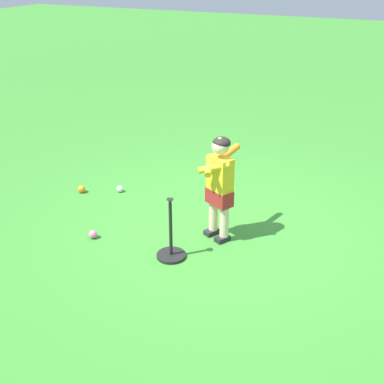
# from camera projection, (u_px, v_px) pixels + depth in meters

# --- Properties ---
(ground_plane) EXTENTS (40.00, 40.00, 0.00)m
(ground_plane) POSITION_uv_depth(u_px,v_px,m) (223.00, 226.00, 5.24)
(ground_plane) COLOR #38842D
(child_batter) EXTENTS (0.63, 0.33, 1.08)m
(child_batter) POSITION_uv_depth(u_px,v_px,m) (220.00, 179.00, 4.76)
(child_batter) COLOR #232328
(child_batter) RESTS_ON ground
(play_ball_far_left) EXTENTS (0.08, 0.08, 0.08)m
(play_ball_far_left) POSITION_uv_depth(u_px,v_px,m) (120.00, 189.00, 5.98)
(play_ball_far_left) COLOR white
(play_ball_far_left) RESTS_ON ground
(play_ball_midfield) EXTENTS (0.09, 0.09, 0.09)m
(play_ball_midfield) POSITION_uv_depth(u_px,v_px,m) (93.00, 234.00, 5.00)
(play_ball_midfield) COLOR pink
(play_ball_midfield) RESTS_ON ground
(play_ball_behind_batter) EXTENTS (0.09, 0.09, 0.09)m
(play_ball_behind_batter) POSITION_uv_depth(u_px,v_px,m) (226.00, 180.00, 6.19)
(play_ball_behind_batter) COLOR white
(play_ball_behind_batter) RESTS_ON ground
(play_ball_near_batter) EXTENTS (0.09, 0.09, 0.09)m
(play_ball_near_batter) POSITION_uv_depth(u_px,v_px,m) (81.00, 189.00, 5.96)
(play_ball_near_batter) COLOR orange
(play_ball_near_batter) RESTS_ON ground
(batting_tee) EXTENTS (0.28, 0.28, 0.62)m
(batting_tee) POSITION_uv_depth(u_px,v_px,m) (171.00, 247.00, 4.66)
(batting_tee) COLOR black
(batting_tee) RESTS_ON ground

